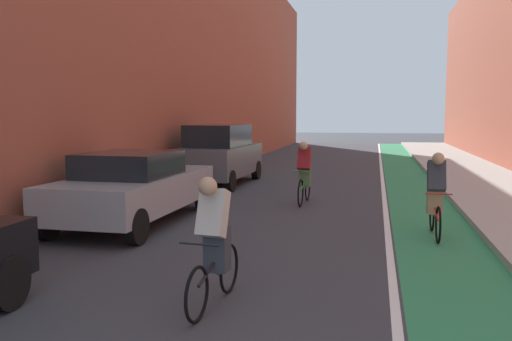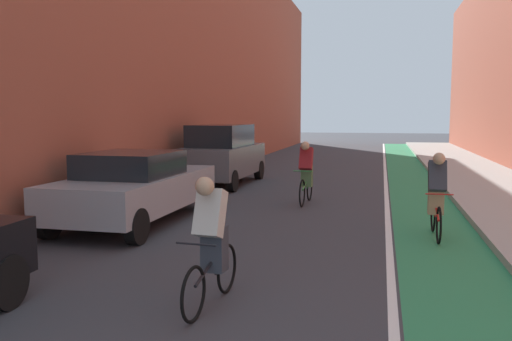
{
  "view_description": "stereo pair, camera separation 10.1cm",
  "coord_description": "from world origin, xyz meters",
  "px_view_note": "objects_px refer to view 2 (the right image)",
  "views": [
    {
      "loc": [
        2.03,
        -0.73,
        2.32
      ],
      "look_at": [
        -0.04,
        8.57,
        1.32
      ],
      "focal_mm": 37.74,
      "sensor_mm": 36.0,
      "label": 1
    },
    {
      "loc": [
        2.13,
        -0.71,
        2.32
      ],
      "look_at": [
        -0.04,
        8.57,
        1.32
      ],
      "focal_mm": 37.74,
      "sensor_mm": 36.0,
      "label": 2
    }
  ],
  "objects_px": {
    "cyclist_mid": "(437,195)",
    "cyclist_trailing": "(306,173)",
    "parked_suv_gray": "(223,154)",
    "cyclist_lead": "(212,237)",
    "parked_sedan_silver": "(135,186)"
  },
  "relations": [
    {
      "from": "parked_sedan_silver",
      "to": "parked_suv_gray",
      "type": "distance_m",
      "value": 6.5
    },
    {
      "from": "parked_sedan_silver",
      "to": "cyclist_lead",
      "type": "xyz_separation_m",
      "value": [
        3.13,
        -4.43,
        0.06
      ]
    },
    {
      "from": "parked_suv_gray",
      "to": "cyclist_trailing",
      "type": "xyz_separation_m",
      "value": [
        3.21,
        -3.21,
        -0.2
      ]
    },
    {
      "from": "cyclist_mid",
      "to": "cyclist_trailing",
      "type": "bearing_deg",
      "value": 131.6
    },
    {
      "from": "cyclist_trailing",
      "to": "parked_suv_gray",
      "type": "bearing_deg",
      "value": 135.03
    },
    {
      "from": "parked_sedan_silver",
      "to": "cyclist_mid",
      "type": "distance_m",
      "value": 6.12
    },
    {
      "from": "parked_sedan_silver",
      "to": "parked_suv_gray",
      "type": "height_order",
      "value": "parked_suv_gray"
    },
    {
      "from": "parked_suv_gray",
      "to": "cyclist_trailing",
      "type": "height_order",
      "value": "parked_suv_gray"
    },
    {
      "from": "cyclist_lead",
      "to": "cyclist_trailing",
      "type": "bearing_deg",
      "value": 89.4
    },
    {
      "from": "cyclist_mid",
      "to": "parked_sedan_silver",
      "type": "bearing_deg",
      "value": -179.89
    },
    {
      "from": "parked_sedan_silver",
      "to": "cyclist_mid",
      "type": "height_order",
      "value": "cyclist_mid"
    },
    {
      "from": "parked_suv_gray",
      "to": "cyclist_trailing",
      "type": "bearing_deg",
      "value": -44.97
    },
    {
      "from": "cyclist_lead",
      "to": "parked_suv_gray",
      "type": "bearing_deg",
      "value": 105.98
    },
    {
      "from": "cyclist_lead",
      "to": "cyclist_trailing",
      "type": "height_order",
      "value": "cyclist_trailing"
    },
    {
      "from": "parked_suv_gray",
      "to": "cyclist_mid",
      "type": "bearing_deg",
      "value": -46.66
    }
  ]
}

